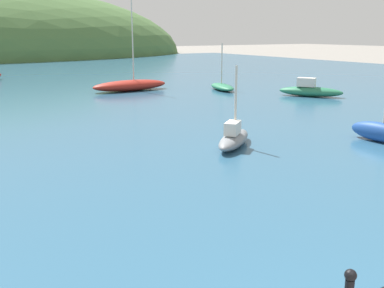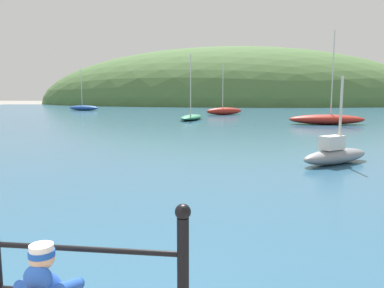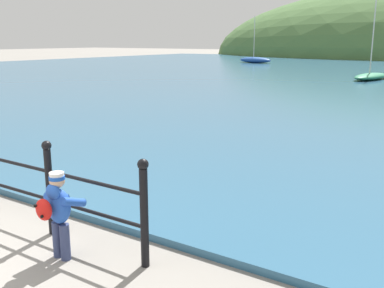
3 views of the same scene
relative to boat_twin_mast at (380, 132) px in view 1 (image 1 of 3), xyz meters
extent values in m
sphere|color=black|center=(-8.74, -6.01, 0.73)|extent=(0.12, 0.12, 0.12)
ellipsoid|color=#1E4793|center=(0.00, 0.00, -0.01)|extent=(0.65, 2.03, 0.61)
ellipsoid|color=gray|center=(-4.21, 1.90, -0.11)|extent=(2.31, 2.07, 0.41)
cube|color=silver|center=(-4.35, 1.78, 0.28)|extent=(0.76, 0.72, 0.37)
cylinder|color=beige|center=(-4.11, 1.97, 1.08)|extent=(0.07, 0.07, 1.97)
ellipsoid|color=maroon|center=(-1.46, 15.59, -0.01)|extent=(4.68, 1.55, 0.62)
cylinder|color=beige|center=(-1.23, 15.60, 2.85)|extent=(0.07, 0.07, 5.09)
ellipsoid|color=#287551|center=(3.28, 13.06, -0.13)|extent=(1.73, 3.07, 0.37)
cylinder|color=beige|center=(3.32, 13.20, 1.22)|extent=(0.07, 0.07, 2.33)
ellipsoid|color=#287551|center=(5.70, 8.40, -0.06)|extent=(2.64, 3.27, 0.51)
cube|color=silver|center=(5.56, 8.61, 0.43)|extent=(0.95, 1.06, 0.46)
camera|label=1|loc=(-12.05, -8.50, 2.99)|focal=42.00mm
camera|label=2|loc=(-6.82, -8.62, 1.59)|focal=35.00mm
camera|label=3|loc=(-4.33, -9.43, 1.99)|focal=42.00mm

